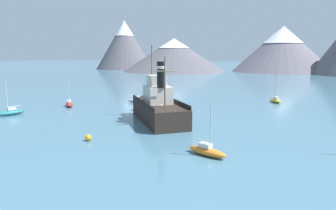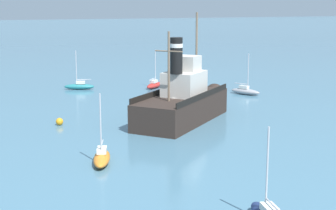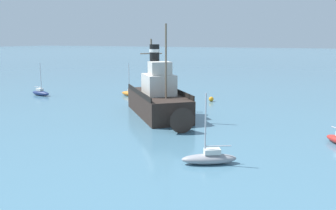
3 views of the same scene
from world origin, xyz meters
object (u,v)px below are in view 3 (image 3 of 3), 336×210
Objects in this scene: old_tugboat at (159,100)px; sailboat_grey at (209,158)px; sailboat_navy at (41,93)px; sailboat_orange at (131,93)px; mooring_buoy at (211,99)px.

sailboat_grey is at bearing 128.65° from old_tugboat.
sailboat_navy is (22.56, -5.50, -1.40)m from old_tugboat.
sailboat_orange is 7.40× the size of mooring_buoy.
old_tugboat is 14.51m from sailboat_orange.
old_tugboat reaches higher than sailboat_grey.
mooring_buoy is (7.42, -23.49, -0.10)m from sailboat_grey.
sailboat_grey is at bearing 130.76° from sailboat_orange.
sailboat_navy is 1.00× the size of sailboat_grey.
old_tugboat is 2.66× the size of sailboat_navy.
sailboat_navy is at bearing -13.69° from old_tugboat.
old_tugboat is 23.26m from sailboat_navy.
old_tugboat is 15.83m from sailboat_grey.
sailboat_orange is at bearing -158.31° from sailboat_navy.
sailboat_grey is 24.63m from mooring_buoy.
sailboat_grey is at bearing 151.21° from sailboat_navy.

